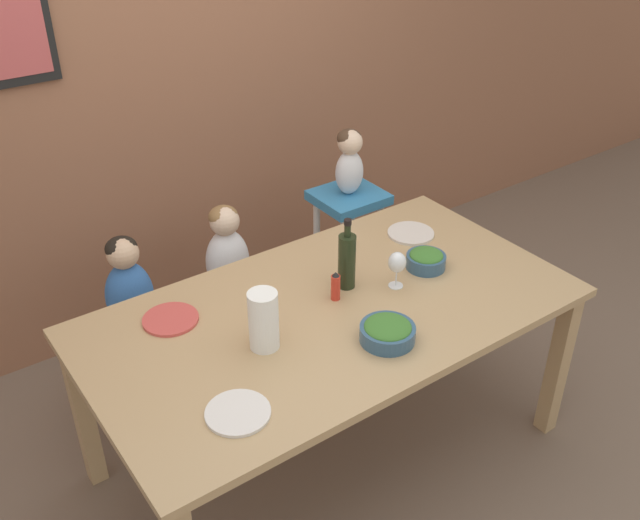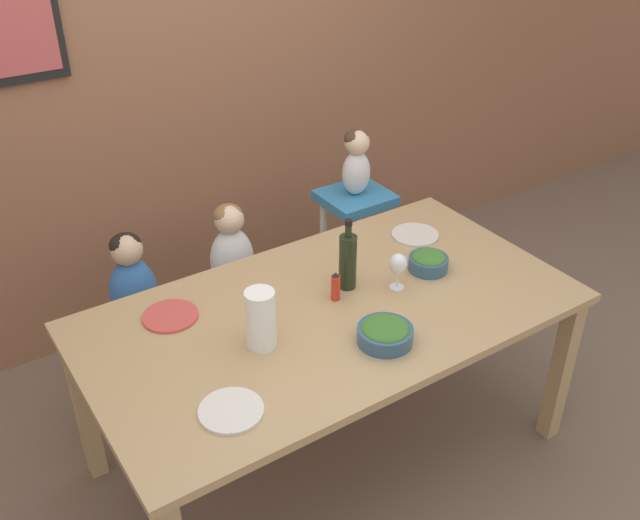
# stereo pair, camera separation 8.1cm
# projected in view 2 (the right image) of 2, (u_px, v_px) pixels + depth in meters

# --- Properties ---
(ground_plane) EXTENTS (14.00, 14.00, 0.00)m
(ground_plane) POSITION_uv_depth(u_px,v_px,m) (330.00, 451.00, 3.15)
(ground_plane) COLOR #705B4C
(wall_back) EXTENTS (10.00, 0.09, 2.70)m
(wall_back) POSITION_uv_depth(u_px,v_px,m) (169.00, 70.00, 3.42)
(wall_back) COLOR #8E5B42
(wall_back) RESTS_ON ground_plane
(dining_table) EXTENTS (1.90, 1.03, 0.77)m
(dining_table) POSITION_uv_depth(u_px,v_px,m) (331.00, 326.00, 2.79)
(dining_table) COLOR tan
(dining_table) RESTS_ON ground_plane
(chair_far_left) EXTENTS (0.40, 0.37, 0.44)m
(chair_far_left) POSITION_uv_depth(u_px,v_px,m) (141.00, 335.00, 3.26)
(chair_far_left) COLOR silver
(chair_far_left) RESTS_ON ground_plane
(chair_far_center) EXTENTS (0.40, 0.37, 0.44)m
(chair_far_center) POSITION_uv_depth(u_px,v_px,m) (235.00, 301.00, 3.49)
(chair_far_center) COLOR silver
(chair_far_center) RESTS_ON ground_plane
(chair_right_highchair) EXTENTS (0.34, 0.31, 0.76)m
(chair_right_highchair) POSITION_uv_depth(u_px,v_px,m) (355.00, 225.00, 3.71)
(chair_right_highchair) COLOR silver
(chair_right_highchair) RESTS_ON ground_plane
(person_child_left) EXTENTS (0.21, 0.18, 0.45)m
(person_child_left) POSITION_uv_depth(u_px,v_px,m) (132.00, 281.00, 3.10)
(person_child_left) COLOR #3366B2
(person_child_left) RESTS_ON chair_far_left
(person_child_center) EXTENTS (0.21, 0.18, 0.45)m
(person_child_center) POSITION_uv_depth(u_px,v_px,m) (231.00, 249.00, 3.33)
(person_child_center) COLOR silver
(person_child_center) RESTS_ON chair_far_center
(person_baby_right) EXTENTS (0.15, 0.13, 0.34)m
(person_baby_right) POSITION_uv_depth(u_px,v_px,m) (356.00, 159.00, 3.52)
(person_baby_right) COLOR silver
(person_baby_right) RESTS_ON chair_right_highchair
(wine_bottle) EXTENTS (0.07, 0.07, 0.30)m
(wine_bottle) POSITION_uv_depth(u_px,v_px,m) (348.00, 260.00, 2.81)
(wine_bottle) COLOR #232D19
(wine_bottle) RESTS_ON dining_table
(paper_towel_roll) EXTENTS (0.11, 0.11, 0.23)m
(paper_towel_roll) POSITION_uv_depth(u_px,v_px,m) (261.00, 319.00, 2.49)
(paper_towel_roll) COLOR white
(paper_towel_roll) RESTS_ON dining_table
(wine_glass_near) EXTENTS (0.07, 0.07, 0.16)m
(wine_glass_near) POSITION_uv_depth(u_px,v_px,m) (398.00, 265.00, 2.81)
(wine_glass_near) COLOR white
(wine_glass_near) RESTS_ON dining_table
(salad_bowl_large) EXTENTS (0.20, 0.20, 0.08)m
(salad_bowl_large) POSITION_uv_depth(u_px,v_px,m) (385.00, 333.00, 2.55)
(salad_bowl_large) COLOR #335675
(salad_bowl_large) RESTS_ON dining_table
(salad_bowl_small) EXTENTS (0.17, 0.17, 0.08)m
(salad_bowl_small) POSITION_uv_depth(u_px,v_px,m) (428.00, 261.00, 2.96)
(salad_bowl_small) COLOR #335675
(salad_bowl_small) RESTS_ON dining_table
(dinner_plate_front_left) EXTENTS (0.21, 0.21, 0.01)m
(dinner_plate_front_left) POSITION_uv_depth(u_px,v_px,m) (231.00, 411.00, 2.26)
(dinner_plate_front_left) COLOR silver
(dinner_plate_front_left) RESTS_ON dining_table
(dinner_plate_back_left) EXTENTS (0.21, 0.21, 0.01)m
(dinner_plate_back_left) POSITION_uv_depth(u_px,v_px,m) (170.00, 316.00, 2.69)
(dinner_plate_back_left) COLOR #D14C47
(dinner_plate_back_left) RESTS_ON dining_table
(dinner_plate_back_right) EXTENTS (0.21, 0.21, 0.01)m
(dinner_plate_back_right) POSITION_uv_depth(u_px,v_px,m) (415.00, 235.00, 3.22)
(dinner_plate_back_right) COLOR silver
(dinner_plate_back_right) RESTS_ON dining_table
(condiment_bottle_hot_sauce) EXTENTS (0.04, 0.04, 0.13)m
(condiment_bottle_hot_sauce) POSITION_uv_depth(u_px,v_px,m) (336.00, 286.00, 2.76)
(condiment_bottle_hot_sauce) COLOR red
(condiment_bottle_hot_sauce) RESTS_ON dining_table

